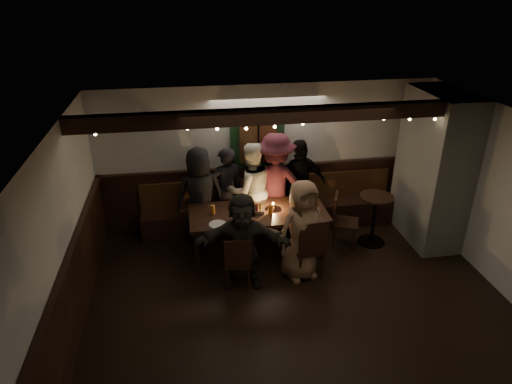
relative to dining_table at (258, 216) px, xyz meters
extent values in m
cube|color=black|center=(0.36, -1.40, -0.73)|extent=(6.00, 5.00, 0.01)
cube|color=black|center=(0.36, -1.40, 1.88)|extent=(6.00, 5.00, 0.01)
cube|color=silver|center=(0.36, 1.11, 0.58)|extent=(6.00, 0.01, 2.60)
cube|color=silver|center=(-2.64, -1.40, 0.58)|extent=(0.01, 5.00, 2.60)
cube|color=silver|center=(3.37, -1.40, 0.58)|extent=(0.01, 5.00, 2.60)
cube|color=black|center=(0.36, 1.08, -0.17)|extent=(6.00, 0.05, 1.10)
cube|color=black|center=(-2.61, -1.40, -0.17)|extent=(0.05, 5.00, 1.10)
cube|color=slate|center=(3.01, 0.10, 0.58)|extent=(0.70, 1.40, 2.60)
cube|color=black|center=(0.36, 0.83, -0.50)|extent=(4.60, 0.45, 0.45)
cube|color=#492B0F|center=(0.36, 1.01, -0.02)|extent=(4.60, 0.06, 0.50)
cube|color=#173A1B|center=(0.16, 1.04, 0.93)|extent=(0.95, 0.04, 1.00)
cube|color=#492B0F|center=(0.16, 0.98, 0.93)|extent=(0.64, 0.12, 0.76)
cube|color=black|center=(0.36, -0.40, 1.77)|extent=(6.00, 0.16, 0.22)
sphere|color=#FFE599|center=(-2.24, -0.42, 1.64)|extent=(0.04, 0.04, 0.04)
sphere|color=#FFE599|center=(-1.84, -0.42, 1.66)|extent=(0.04, 0.04, 0.04)
sphere|color=#FFE599|center=(-1.44, -0.42, 1.67)|extent=(0.04, 0.04, 0.04)
sphere|color=#FFE599|center=(-1.04, -0.42, 1.65)|extent=(0.04, 0.04, 0.04)
sphere|color=#FFE599|center=(-0.64, -0.42, 1.62)|extent=(0.04, 0.04, 0.04)
sphere|color=#FFE599|center=(-0.24, -0.42, 1.61)|extent=(0.04, 0.04, 0.04)
sphere|color=#FFE599|center=(0.16, -0.42, 1.61)|extent=(0.04, 0.04, 0.04)
sphere|color=#FFE599|center=(0.56, -0.42, 1.64)|extent=(0.04, 0.04, 0.04)
sphere|color=#FFE599|center=(0.96, -0.42, 1.66)|extent=(0.04, 0.04, 0.04)
sphere|color=#FFE599|center=(1.36, -0.42, 1.67)|extent=(0.04, 0.04, 0.04)
sphere|color=#FFE599|center=(1.76, -0.42, 1.65)|extent=(0.04, 0.04, 0.04)
sphere|color=#FFE599|center=(2.16, -0.42, 1.62)|extent=(0.04, 0.04, 0.04)
sphere|color=#FFE599|center=(2.56, -0.42, 1.61)|extent=(0.04, 0.04, 0.04)
sphere|color=#FFE599|center=(2.96, -0.42, 1.61)|extent=(0.04, 0.04, 0.04)
cube|color=black|center=(0.00, 0.00, 0.04)|extent=(2.21, 0.95, 0.06)
cylinder|color=black|center=(-1.02, -0.39, -0.36)|extent=(0.07, 0.07, 0.73)
cylinder|color=black|center=(-1.02, 0.39, -0.36)|extent=(0.07, 0.07, 0.73)
cylinder|color=black|center=(1.02, -0.39, -0.36)|extent=(0.07, 0.07, 0.73)
cylinder|color=black|center=(1.02, 0.39, -0.36)|extent=(0.07, 0.07, 0.73)
cylinder|color=#BF7226|center=(-0.72, 0.06, 0.14)|extent=(0.07, 0.07, 0.15)
cylinder|color=#BF7226|center=(-0.34, -0.27, 0.14)|extent=(0.07, 0.07, 0.15)
cylinder|color=silver|center=(-0.09, 0.14, 0.14)|extent=(0.07, 0.07, 0.15)
cylinder|color=#BF7226|center=(0.19, -0.09, 0.14)|extent=(0.07, 0.07, 0.15)
cylinder|color=silver|center=(0.62, 0.26, 0.14)|extent=(0.07, 0.07, 0.15)
cylinder|color=#BF7226|center=(0.91, -0.15, 0.14)|extent=(0.07, 0.07, 0.15)
cylinder|color=white|center=(-0.68, -0.31, 0.08)|extent=(0.27, 0.27, 0.02)
cube|color=#B2B2B7|center=(0.00, -0.05, 0.09)|extent=(0.17, 0.11, 0.05)
cylinder|color=#990C0C|center=(-0.03, -0.05, 0.15)|extent=(0.04, 0.04, 0.17)
cylinder|color=gold|center=(0.03, -0.05, 0.15)|extent=(0.04, 0.04, 0.17)
cylinder|color=silver|center=(0.26, 0.06, 0.11)|extent=(0.05, 0.05, 0.08)
sphere|color=#FFB24C|center=(0.26, 0.06, 0.17)|extent=(0.03, 0.03, 0.03)
cube|color=black|center=(-0.44, -0.77, -0.32)|extent=(0.42, 0.42, 0.04)
cube|color=black|center=(-0.45, -0.94, -0.08)|extent=(0.39, 0.07, 0.44)
cylinder|color=black|center=(-0.27, -0.62, -0.53)|extent=(0.03, 0.03, 0.38)
cylinder|color=black|center=(-0.29, -0.94, -0.53)|extent=(0.03, 0.03, 0.38)
cylinder|color=black|center=(-0.58, -0.60, -0.53)|extent=(0.03, 0.03, 0.38)
cylinder|color=black|center=(-0.61, -0.91, -0.53)|extent=(0.03, 0.03, 0.38)
cube|color=black|center=(0.65, -0.68, -0.25)|extent=(0.53, 0.53, 0.04)
cube|color=black|center=(0.68, -0.89, 0.03)|extent=(0.46, 0.12, 0.52)
cylinder|color=black|center=(0.80, -0.47, -0.50)|extent=(0.04, 0.04, 0.45)
cylinder|color=black|center=(0.86, -0.84, -0.50)|extent=(0.04, 0.04, 0.45)
cylinder|color=black|center=(0.44, -0.53, -0.50)|extent=(0.04, 0.04, 0.45)
cylinder|color=black|center=(0.50, -0.89, -0.50)|extent=(0.04, 0.04, 0.45)
cube|color=black|center=(1.52, 0.04, -0.29)|extent=(0.55, 0.55, 0.04)
cube|color=black|center=(1.34, 0.11, -0.03)|extent=(0.20, 0.40, 0.48)
cylinder|color=black|center=(1.61, -0.19, -0.52)|extent=(0.04, 0.04, 0.41)
cylinder|color=black|center=(1.30, -0.06, -0.52)|extent=(0.04, 0.04, 0.41)
cylinder|color=black|center=(1.74, 0.13, -0.52)|extent=(0.04, 0.04, 0.41)
cylinder|color=black|center=(1.43, 0.26, -0.52)|extent=(0.04, 0.04, 0.41)
cylinder|color=black|center=(2.02, 0.03, -0.71)|extent=(0.46, 0.46, 0.03)
cylinder|color=black|center=(2.02, 0.03, -0.28)|extent=(0.06, 0.06, 0.88)
cylinder|color=black|center=(2.02, 0.03, 0.16)|extent=(0.57, 0.57, 0.04)
imported|color=black|center=(-0.89, 0.63, 0.13)|extent=(0.90, 0.65, 1.70)
imported|color=black|center=(-0.43, 0.78, 0.10)|extent=(0.67, 0.53, 1.64)
imported|color=silver|center=(-0.01, 0.67, 0.14)|extent=(0.93, 0.78, 1.73)
imported|color=#451923|center=(0.42, 0.69, 0.21)|extent=(1.32, 0.92, 1.86)
imported|color=black|center=(0.88, 0.76, 0.13)|extent=(1.06, 0.60, 1.70)
imported|color=#28241F|center=(-0.36, -0.79, 0.03)|extent=(1.45, 0.66, 1.51)
imported|color=#A97B5B|center=(0.55, -0.71, 0.08)|extent=(0.89, 0.70, 1.60)
camera|label=1|loc=(-1.09, -6.39, 3.53)|focal=32.00mm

